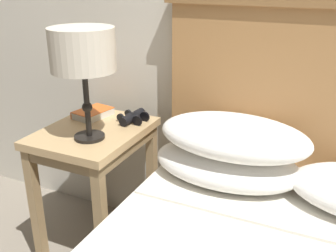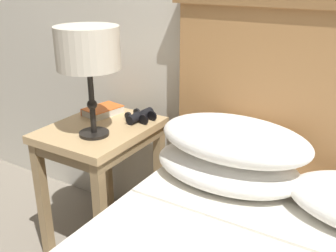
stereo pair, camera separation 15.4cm
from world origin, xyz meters
The scene contains 4 objects.
nightstand centered at (-0.49, 0.73, 0.54)m, with size 0.42×0.53×0.65m.
table_lamp centered at (-0.44, 0.64, 1.02)m, with size 0.26×0.26×0.47m.
book_on_nightstand centered at (-0.58, 0.87, 0.67)m, with size 0.15×0.20×0.04m.
binoculars_pair centered at (-0.37, 0.89, 0.67)m, with size 0.14×0.16×0.05m.
Camera 1 is at (0.52, -0.62, 1.32)m, focal length 42.00 mm.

